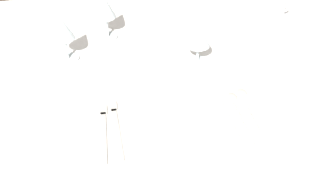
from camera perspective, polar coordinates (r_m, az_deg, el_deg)
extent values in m
cube|color=white|center=(1.41, -0.63, 2.37)|extent=(1.80, 1.10, 0.04)
cube|color=white|center=(1.92, -3.43, 9.38)|extent=(1.80, 0.01, 0.18)
cylinder|color=brown|center=(2.21, 18.29, 3.56)|extent=(0.07, 0.07, 0.70)
cylinder|color=white|center=(1.19, 1.03, -3.98)|extent=(0.25, 0.25, 0.02)
cube|color=beige|center=(1.19, -6.24, -4.85)|extent=(0.02, 0.19, 0.00)
cube|color=beige|center=(1.27, -6.76, -1.50)|extent=(0.02, 0.04, 0.00)
cube|color=beige|center=(1.18, -7.92, -5.27)|extent=(0.02, 0.19, 0.00)
cube|color=beige|center=(1.26, -8.01, -1.91)|extent=(0.02, 0.04, 0.00)
cube|color=beige|center=(1.23, 8.11, -3.20)|extent=(0.03, 0.19, 0.00)
cube|color=beige|center=(1.31, 6.60, -0.13)|extent=(0.02, 0.06, 0.00)
cube|color=beige|center=(1.23, 9.56, -3.38)|extent=(0.02, 0.19, 0.00)
ellipsoid|color=beige|center=(1.30, 7.93, -0.32)|extent=(0.03, 0.04, 0.01)
cube|color=beige|center=(1.25, 10.67, -2.71)|extent=(0.02, 0.19, 0.00)
ellipsoid|color=beige|center=(1.32, 9.12, 0.23)|extent=(0.03, 0.04, 0.01)
cylinder|color=white|center=(1.69, 12.62, 9.18)|extent=(0.14, 0.14, 0.01)
cylinder|color=white|center=(1.68, 12.81, 10.34)|extent=(0.08, 0.08, 0.07)
torus|color=white|center=(1.69, 14.14, 10.50)|extent=(0.05, 0.01, 0.05)
cylinder|color=silver|center=(1.47, -12.22, 4.30)|extent=(0.07, 0.07, 0.01)
cylinder|color=silver|center=(1.45, -12.43, 5.58)|extent=(0.01, 0.01, 0.07)
cone|color=silver|center=(1.42, -12.80, 7.86)|extent=(0.06, 0.06, 0.06)
cylinder|color=silver|center=(1.56, -7.41, 7.06)|extent=(0.06, 0.06, 0.01)
cylinder|color=silver|center=(1.54, -7.53, 8.30)|extent=(0.01, 0.01, 0.07)
cone|color=silver|center=(1.51, -7.76, 10.61)|extent=(0.07, 0.07, 0.07)
cylinder|color=silver|center=(1.43, 3.62, 4.07)|extent=(0.06, 0.06, 0.01)
cylinder|color=silver|center=(1.41, 3.67, 5.12)|extent=(0.01, 0.01, 0.06)
cone|color=silver|center=(1.38, 3.79, 7.46)|extent=(0.07, 0.07, 0.08)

